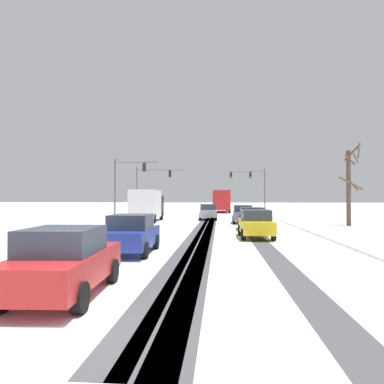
% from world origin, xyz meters
% --- Properties ---
extents(ground_plane, '(300.00, 300.00, 0.00)m').
position_xyz_m(ground_plane, '(0.00, 0.00, 0.00)').
color(ground_plane, white).
extents(wheel_track_left_lane, '(0.95, 38.43, 0.01)m').
position_xyz_m(wheel_track_left_lane, '(1.44, 17.47, 0.00)').
color(wheel_track_left_lane, '#4C4C51').
rests_on(wheel_track_left_lane, ground).
extents(wheel_track_right_lane, '(0.77, 38.43, 0.01)m').
position_xyz_m(wheel_track_right_lane, '(0.89, 17.47, 0.00)').
color(wheel_track_right_lane, '#4C4C51').
rests_on(wheel_track_right_lane, ground).
extents(wheel_track_center, '(0.90, 38.43, 0.01)m').
position_xyz_m(wheel_track_center, '(4.53, 17.47, 0.00)').
color(wheel_track_center, '#4C4C51').
rests_on(wheel_track_center, ground).
extents(wheel_track_oncoming, '(0.74, 38.43, 0.01)m').
position_xyz_m(wheel_track_oncoming, '(1.73, 17.47, 0.00)').
color(wheel_track_oncoming, '#4C4C51').
rests_on(wheel_track_oncoming, ground).
extents(sidewalk_kerb_right, '(4.00, 38.43, 0.12)m').
position_xyz_m(sidewalk_kerb_right, '(10.31, 15.72, 0.06)').
color(sidewalk_kerb_right, white).
rests_on(sidewalk_kerb_right, ground).
extents(traffic_signal_far_left, '(6.60, 0.52, 6.50)m').
position_xyz_m(traffic_signal_far_left, '(-7.07, 41.02, 4.46)').
color(traffic_signal_far_left, '#56565B').
rests_on(traffic_signal_far_left, ground).
extents(traffic_signal_far_right, '(5.21, 0.51, 6.50)m').
position_xyz_m(traffic_signal_far_right, '(7.14, 45.00, 4.61)').
color(traffic_signal_far_right, '#56565B').
rests_on(traffic_signal_far_right, ground).
extents(traffic_signal_near_left, '(4.77, 0.47, 6.50)m').
position_xyz_m(traffic_signal_near_left, '(-7.66, 30.87, 4.35)').
color(traffic_signal_near_left, '#56565B').
rests_on(traffic_signal_near_left, ground).
extents(car_silver_lead, '(1.92, 4.14, 1.62)m').
position_xyz_m(car_silver_lead, '(1.22, 30.35, 0.82)').
color(car_silver_lead, '#B7BABF').
rests_on(car_silver_lead, ground).
extents(car_grey_second, '(1.91, 4.14, 1.62)m').
position_xyz_m(car_grey_second, '(4.49, 25.70, 0.82)').
color(car_grey_second, slate).
rests_on(car_grey_second, ground).
extents(car_black_third, '(1.84, 4.10, 1.62)m').
position_xyz_m(car_black_third, '(4.69, 18.93, 0.82)').
color(car_black_third, black).
rests_on(car_black_third, ground).
extents(car_yellow_cab_fourth, '(1.88, 4.12, 1.62)m').
position_xyz_m(car_yellow_cab_fourth, '(4.49, 14.24, 0.82)').
color(car_yellow_cab_fourth, yellow).
rests_on(car_yellow_cab_fourth, ground).
extents(car_blue_fifth, '(1.88, 4.12, 1.62)m').
position_xyz_m(car_blue_fifth, '(-1.23, 8.26, 0.82)').
color(car_blue_fifth, '#233899').
rests_on(car_blue_fifth, ground).
extents(car_red_sixth, '(2.00, 4.18, 1.62)m').
position_xyz_m(car_red_sixth, '(-1.23, 1.96, 0.82)').
color(car_red_sixth, red).
rests_on(car_red_sixth, ground).
extents(bus_oncoming, '(2.90, 11.06, 3.38)m').
position_xyz_m(bus_oncoming, '(2.56, 49.72, 1.99)').
color(bus_oncoming, '#B21E1E').
rests_on(bus_oncoming, ground).
extents(box_truck_delivery, '(2.44, 7.45, 3.02)m').
position_xyz_m(box_truck_delivery, '(-4.51, 27.08, 1.63)').
color(box_truck_delivery, black).
rests_on(box_truck_delivery, ground).
extents(bare_tree_sidewalk_mid, '(2.08, 2.02, 6.62)m').
position_xyz_m(bare_tree_sidewalk_mid, '(12.79, 22.78, 3.43)').
color(bare_tree_sidewalk_mid, brown).
rests_on(bare_tree_sidewalk_mid, ground).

